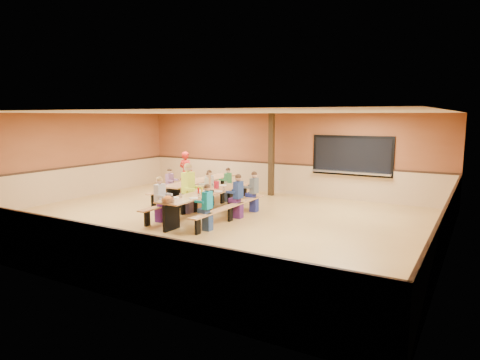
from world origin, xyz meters
The scene contains 23 objects.
ground centered at (0.00, 0.00, 0.00)m, with size 12.00×12.00×0.00m, color #A2783D.
room_envelope centered at (0.00, 0.00, 0.69)m, with size 12.04×10.04×3.02m.
kitchen_pass_through centered at (2.60, 4.96, 1.49)m, with size 2.78×0.28×1.38m.
structural_post centered at (-0.20, 4.40, 1.50)m, with size 0.18×0.18×3.00m, color black.
cafeteria_table_main centered at (-0.28, 0.28, 0.53)m, with size 1.91×3.70×0.74m.
cafeteria_table_second centered at (-1.79, 2.25, 0.53)m, with size 1.91×3.70×0.74m.
seated_child_white_left centered at (-1.11, -0.74, 0.62)m, with size 0.38×0.31×1.24m, color #BCBCC2, non-canonical shape.
seated_adult_yellow centered at (-1.11, 0.56, 0.74)m, with size 0.50×0.41×1.48m, color #DCFB39, non-canonical shape.
seated_child_grey_left centered at (-1.11, 1.69, 0.58)m, with size 0.35×0.28×1.17m, color #B4B4B4, non-canonical shape.
seated_child_teal_right centered at (0.54, -0.84, 0.59)m, with size 0.36×0.29×1.18m, color #0E809B, non-canonical shape.
seated_child_navy_right centered at (0.54, 0.72, 0.62)m, with size 0.39×0.32×1.25m, color navy, non-canonical shape.
seated_child_char_right centered at (0.54, 1.68, 0.61)m, with size 0.37×0.31×1.22m, color #4B5155, non-canonical shape.
seated_child_purple_sec centered at (-2.62, 1.54, 0.57)m, with size 0.33×0.27×1.14m, color #8C5B8C, non-canonical shape.
seated_child_green_sec centered at (-0.97, 2.62, 0.57)m, with size 0.34×0.28×1.14m, color #327B44, non-canonical shape.
seated_child_tan_sec centered at (-0.97, 1.45, 0.57)m, with size 0.33×0.27×1.13m, color #BDB798, non-canonical shape.
standing_woman centered at (-3.22, 3.23, 0.79)m, with size 0.58×0.38×1.58m, color #B01C14.
punch_pitcher centered at (-0.40, 1.02, 0.85)m, with size 0.16×0.16×0.22m, color #AE172C.
chip_bowl centered at (-0.30, -1.37, 0.81)m, with size 0.32×0.32×0.15m, color orange, non-canonical shape.
napkin_dispenser centered at (-0.29, 0.40, 0.80)m, with size 0.10×0.14×0.13m, color black.
condiment_mustard centered at (-0.27, 0.07, 0.82)m, with size 0.06×0.06×0.17m, color yellow.
condiment_ketchup centered at (-0.37, 0.05, 0.82)m, with size 0.06×0.06×0.17m, color #B2140F.
table_paddle centered at (-0.20, 0.37, 0.88)m, with size 0.16×0.16×0.56m.
place_settings centered at (-0.28, 0.28, 0.80)m, with size 0.65×3.30×0.11m, color beige, non-canonical shape.
Camera 1 is at (6.58, -9.64, 2.90)m, focal length 32.00 mm.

